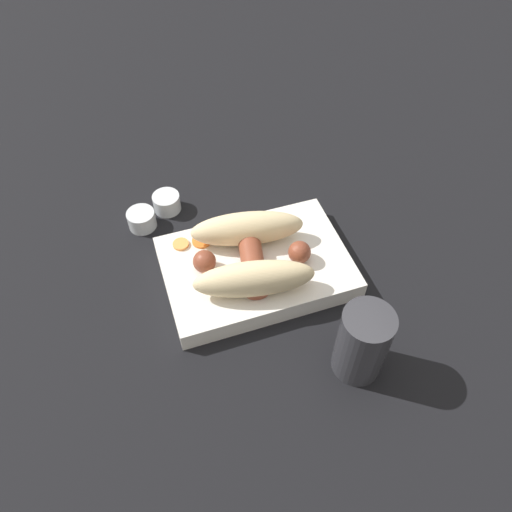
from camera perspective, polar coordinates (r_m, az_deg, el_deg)
ground_plane at (r=0.72m, az=0.00°, el=-2.05°), size 3.00×3.00×0.00m
food_tray at (r=0.71m, az=0.00°, el=-1.30°), size 0.26×0.18×0.03m
bread_roll at (r=0.67m, az=-0.68°, el=0.38°), size 0.18×0.16×0.05m
sausage at (r=0.68m, az=-0.42°, el=-0.09°), size 0.16×0.13×0.03m
pickled_veggies at (r=0.72m, az=-7.26°, el=1.56°), size 0.06×0.04×0.00m
condiment_cup_near at (r=0.81m, az=-10.15°, el=5.95°), size 0.04×0.04×0.03m
condiment_cup_far at (r=0.79m, az=-12.92°, el=4.01°), size 0.04×0.04×0.03m
drink_glass at (r=0.61m, az=12.06°, el=-9.69°), size 0.06×0.06×0.11m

